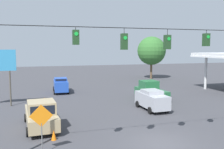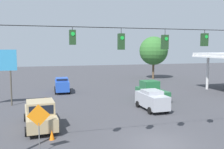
% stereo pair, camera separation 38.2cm
% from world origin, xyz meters
% --- Properties ---
extents(ground_plane, '(140.00, 140.00, 0.00)m').
position_xyz_m(ground_plane, '(0.00, 0.00, 0.00)').
color(ground_plane, '#3D3D42').
extents(overhead_signal_span, '(19.39, 0.38, 7.48)m').
position_xyz_m(overhead_signal_span, '(-0.07, 0.56, 4.97)').
color(overhead_signal_span, slate).
rests_on(overhead_signal_span, ground_plane).
extents(pickup_truck_green_oncoming_far, '(2.38, 5.11, 2.12)m').
position_xyz_m(pickup_truck_green_oncoming_far, '(-5.28, -12.43, 0.98)').
color(pickup_truck_green_oncoming_far, '#236038').
rests_on(pickup_truck_green_oncoming_far, ground_plane).
extents(pickup_truck_tan_parked_shoulder, '(2.58, 5.70, 2.12)m').
position_xyz_m(pickup_truck_tan_parked_shoulder, '(7.12, -5.31, 0.98)').
color(pickup_truck_tan_parked_shoulder, tan).
rests_on(pickup_truck_tan_parked_shoulder, ground_plane).
extents(sedan_silver_crossing_near, '(2.02, 4.27, 1.94)m').
position_xyz_m(sedan_silver_crossing_near, '(-3.19, -7.84, 1.01)').
color(sedan_silver_crossing_near, '#A8AAB2').
rests_on(sedan_silver_crossing_near, ground_plane).
extents(sedan_blue_withflow_far, '(2.08, 4.32, 1.97)m').
position_xyz_m(sedan_blue_withflow_far, '(4.30, -19.99, 1.03)').
color(sedan_blue_withflow_far, '#234CB2').
rests_on(sedan_blue_withflow_far, ground_plane).
extents(traffic_cone_nearest, '(0.34, 0.34, 0.66)m').
position_xyz_m(traffic_cone_nearest, '(6.40, -2.42, 0.33)').
color(traffic_cone_nearest, orange).
rests_on(traffic_cone_nearest, ground_plane).
extents(traffic_cone_second, '(0.34, 0.34, 0.66)m').
position_xyz_m(traffic_cone_second, '(6.68, -4.96, 0.33)').
color(traffic_cone_second, orange).
rests_on(traffic_cone_second, ground_plane).
extents(traffic_cone_third, '(0.34, 0.34, 0.66)m').
position_xyz_m(traffic_cone_third, '(6.65, -7.99, 0.33)').
color(traffic_cone_third, orange).
rests_on(traffic_cone_third, ground_plane).
extents(traffic_cone_fourth, '(0.34, 0.34, 0.66)m').
position_xyz_m(traffic_cone_fourth, '(6.46, -10.60, 0.33)').
color(traffic_cone_fourth, orange).
rests_on(traffic_cone_fourth, ground_plane).
extents(traffic_cone_fifth, '(0.34, 0.34, 0.66)m').
position_xyz_m(traffic_cone_fifth, '(6.58, -13.77, 0.33)').
color(traffic_cone_fifth, orange).
rests_on(traffic_cone_fifth, ground_plane).
extents(work_zone_sign, '(1.27, 0.06, 2.84)m').
position_xyz_m(work_zone_sign, '(7.17, -0.42, 1.99)').
color(work_zone_sign, slate).
rests_on(work_zone_sign, ground_plane).
extents(tree_horizon_left, '(5.46, 5.46, 8.14)m').
position_xyz_m(tree_horizon_left, '(-13.96, -30.26, 5.40)').
color(tree_horizon_left, brown).
rests_on(tree_horizon_left, ground_plane).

